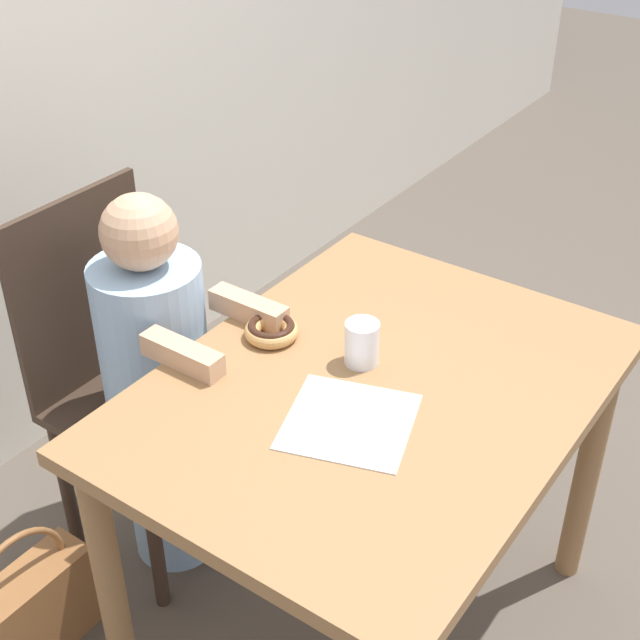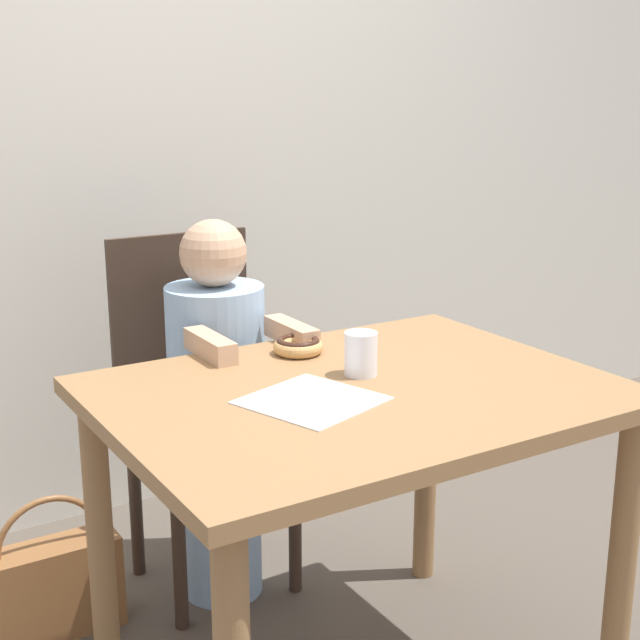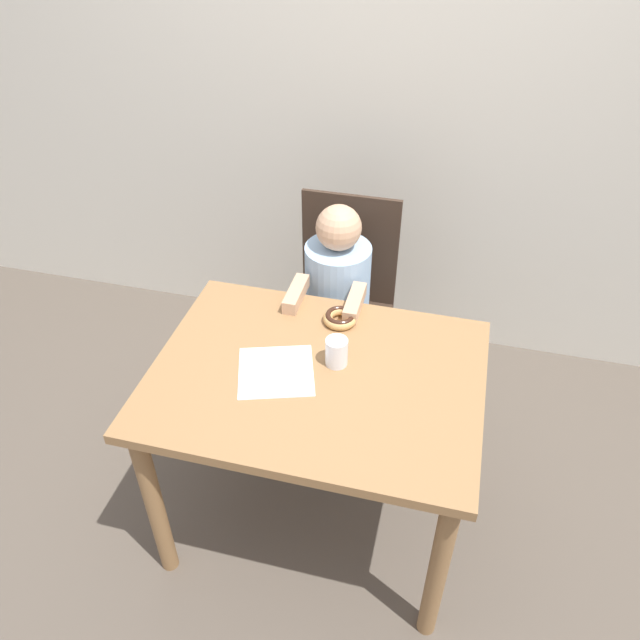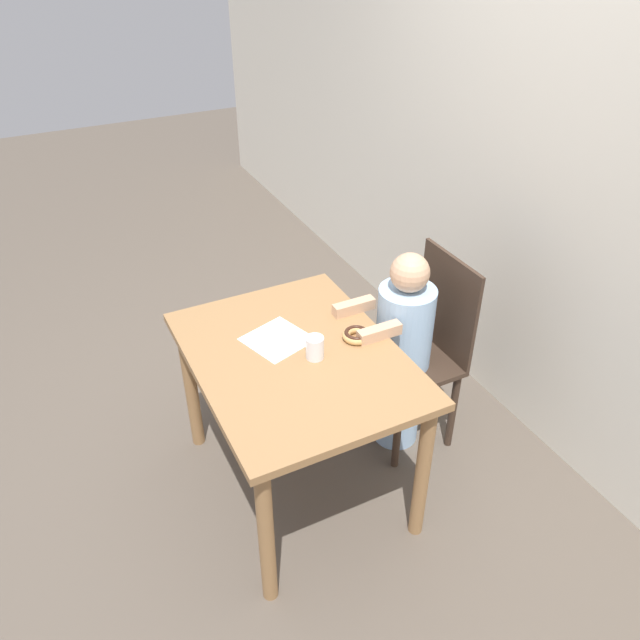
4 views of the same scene
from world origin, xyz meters
name	(u,v)px [view 3 (image 3 of 4)]	position (x,y,z in m)	size (l,w,h in m)	color
ground_plane	(317,513)	(0.00, 0.00, 0.00)	(12.00, 12.00, 0.00)	brown
wall_back	(390,87)	(0.00, 1.23, 1.25)	(8.00, 0.05, 2.50)	silver
dining_table	(316,399)	(0.00, 0.00, 0.63)	(1.05, 0.79, 0.75)	olive
chair	(343,307)	(-0.06, 0.68, 0.50)	(0.40, 0.38, 0.97)	#38281E
child_figure	(337,320)	(-0.06, 0.56, 0.52)	(0.27, 0.43, 1.03)	#99BCE0
donut	(340,318)	(0.01, 0.27, 0.77)	(0.12, 0.12, 0.04)	tan
napkin	(276,371)	(-0.13, -0.02, 0.75)	(0.30, 0.30, 0.00)	white
handbag	(243,364)	(-0.51, 0.60, 0.14)	(0.34, 0.12, 0.38)	brown
cup	(337,352)	(0.05, 0.06, 0.80)	(0.07, 0.07, 0.10)	white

